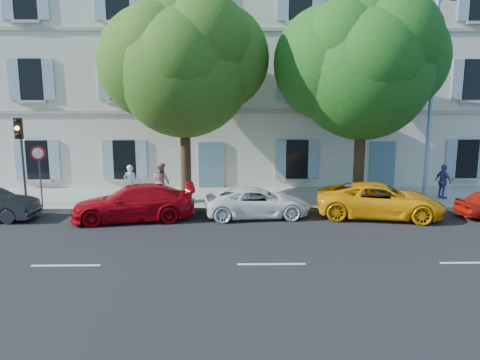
{
  "coord_description": "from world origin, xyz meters",
  "views": [
    {
      "loc": [
        -1.17,
        -17.0,
        4.95
      ],
      "look_at": [
        -0.81,
        2.0,
        1.4
      ],
      "focal_mm": 35.0,
      "sensor_mm": 36.0,
      "label": 1
    }
  ],
  "objects_px": {
    "pedestrian_b": "(161,182)",
    "car_white_coupe": "(257,202)",
    "tree_left": "(184,70)",
    "tree_right": "(363,71)",
    "car_red_coupe": "(134,203)",
    "street_lamp": "(433,92)",
    "traffic_light": "(20,143)",
    "pedestrian_a": "(130,183)",
    "pedestrian_c": "(443,181)",
    "road_sign": "(39,163)",
    "car_yellow_supercar": "(380,200)"
  },
  "relations": [
    {
      "from": "tree_left",
      "to": "tree_right",
      "type": "height_order",
      "value": "tree_left"
    },
    {
      "from": "tree_right",
      "to": "pedestrian_c",
      "type": "distance_m",
      "value": 6.55
    },
    {
      "from": "car_red_coupe",
      "to": "tree_right",
      "type": "xyz_separation_m",
      "value": [
        9.36,
        1.85,
        5.14
      ]
    },
    {
      "from": "traffic_light",
      "to": "road_sign",
      "type": "xyz_separation_m",
      "value": [
        0.84,
        -0.27,
        -0.84
      ]
    },
    {
      "from": "car_red_coupe",
      "to": "road_sign",
      "type": "xyz_separation_m",
      "value": [
        -4.26,
        1.64,
        1.34
      ]
    },
    {
      "from": "tree_left",
      "to": "traffic_light",
      "type": "relative_size",
      "value": 2.37
    },
    {
      "from": "tree_right",
      "to": "traffic_light",
      "type": "bearing_deg",
      "value": 179.75
    },
    {
      "from": "tree_right",
      "to": "traffic_light",
      "type": "height_order",
      "value": "tree_right"
    },
    {
      "from": "car_white_coupe",
      "to": "car_yellow_supercar",
      "type": "relative_size",
      "value": 0.85
    },
    {
      "from": "car_white_coupe",
      "to": "road_sign",
      "type": "distance_m",
      "value": 9.35
    },
    {
      "from": "tree_right",
      "to": "pedestrian_a",
      "type": "height_order",
      "value": "tree_right"
    },
    {
      "from": "tree_left",
      "to": "traffic_light",
      "type": "height_order",
      "value": "tree_left"
    },
    {
      "from": "car_red_coupe",
      "to": "car_white_coupe",
      "type": "xyz_separation_m",
      "value": [
        4.9,
        0.42,
        -0.1
      ]
    },
    {
      "from": "car_red_coupe",
      "to": "car_yellow_supercar",
      "type": "bearing_deg",
      "value": 83.0
    },
    {
      "from": "tree_left",
      "to": "street_lamp",
      "type": "height_order",
      "value": "tree_left"
    },
    {
      "from": "car_white_coupe",
      "to": "tree_right",
      "type": "distance_m",
      "value": 7.03
    },
    {
      "from": "car_white_coupe",
      "to": "tree_right",
      "type": "relative_size",
      "value": 0.48
    },
    {
      "from": "car_white_coupe",
      "to": "road_sign",
      "type": "height_order",
      "value": "road_sign"
    },
    {
      "from": "tree_left",
      "to": "pedestrian_a",
      "type": "bearing_deg",
      "value": 173.01
    },
    {
      "from": "traffic_light",
      "to": "tree_right",
      "type": "bearing_deg",
      "value": -0.25
    },
    {
      "from": "car_white_coupe",
      "to": "traffic_light",
      "type": "relative_size",
      "value": 1.13
    },
    {
      "from": "pedestrian_a",
      "to": "tree_left",
      "type": "bearing_deg",
      "value": 169.95
    },
    {
      "from": "pedestrian_b",
      "to": "car_white_coupe",
      "type": "bearing_deg",
      "value": -165.86
    },
    {
      "from": "car_yellow_supercar",
      "to": "street_lamp",
      "type": "relative_size",
      "value": 0.58
    },
    {
      "from": "tree_right",
      "to": "pedestrian_a",
      "type": "bearing_deg",
      "value": 175.36
    },
    {
      "from": "road_sign",
      "to": "street_lamp",
      "type": "height_order",
      "value": "street_lamp"
    },
    {
      "from": "traffic_light",
      "to": "street_lamp",
      "type": "xyz_separation_m",
      "value": [
        17.32,
        -0.36,
        2.1
      ]
    },
    {
      "from": "traffic_light",
      "to": "pedestrian_b",
      "type": "bearing_deg",
      "value": 5.53
    },
    {
      "from": "tree_left",
      "to": "traffic_light",
      "type": "xyz_separation_m",
      "value": [
        -6.94,
        -0.44,
        -3.03
      ]
    },
    {
      "from": "pedestrian_a",
      "to": "pedestrian_c",
      "type": "height_order",
      "value": "pedestrian_a"
    },
    {
      "from": "traffic_light",
      "to": "tree_left",
      "type": "bearing_deg",
      "value": 3.63
    },
    {
      "from": "tree_right",
      "to": "pedestrian_b",
      "type": "distance_m",
      "value": 9.89
    },
    {
      "from": "tree_left",
      "to": "street_lamp",
      "type": "distance_m",
      "value": 10.45
    },
    {
      "from": "pedestrian_c",
      "to": "car_red_coupe",
      "type": "bearing_deg",
      "value": 83.39
    },
    {
      "from": "traffic_light",
      "to": "pedestrian_c",
      "type": "relative_size",
      "value": 2.37
    },
    {
      "from": "tree_right",
      "to": "street_lamp",
      "type": "bearing_deg",
      "value": -5.89
    },
    {
      "from": "car_red_coupe",
      "to": "pedestrian_b",
      "type": "relative_size",
      "value": 2.68
    },
    {
      "from": "car_yellow_supercar",
      "to": "tree_left",
      "type": "xyz_separation_m",
      "value": [
        -7.98,
        2.11,
        5.21
      ]
    },
    {
      "from": "car_red_coupe",
      "to": "street_lamp",
      "type": "relative_size",
      "value": 0.56
    },
    {
      "from": "car_red_coupe",
      "to": "tree_left",
      "type": "bearing_deg",
      "value": 133.4
    },
    {
      "from": "road_sign",
      "to": "pedestrian_c",
      "type": "bearing_deg",
      "value": 4.06
    },
    {
      "from": "car_white_coupe",
      "to": "street_lamp",
      "type": "height_order",
      "value": "street_lamp"
    },
    {
      "from": "tree_right",
      "to": "pedestrian_c",
      "type": "xyz_separation_m",
      "value": [
        4.22,
        1.06,
        -4.89
      ]
    },
    {
      "from": "traffic_light",
      "to": "pedestrian_a",
      "type": "xyz_separation_m",
      "value": [
        4.41,
        0.75,
        -1.9
      ]
    },
    {
      "from": "car_red_coupe",
      "to": "car_yellow_supercar",
      "type": "distance_m",
      "value": 9.83
    },
    {
      "from": "car_yellow_supercar",
      "to": "pedestrian_a",
      "type": "bearing_deg",
      "value": 87.15
    },
    {
      "from": "traffic_light",
      "to": "street_lamp",
      "type": "height_order",
      "value": "street_lamp"
    },
    {
      "from": "car_white_coupe",
      "to": "car_yellow_supercar",
      "type": "height_order",
      "value": "car_yellow_supercar"
    },
    {
      "from": "car_white_coupe",
      "to": "traffic_light",
      "type": "bearing_deg",
      "value": 76.13
    },
    {
      "from": "tree_left",
      "to": "pedestrian_c",
      "type": "height_order",
      "value": "tree_left"
    }
  ]
}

